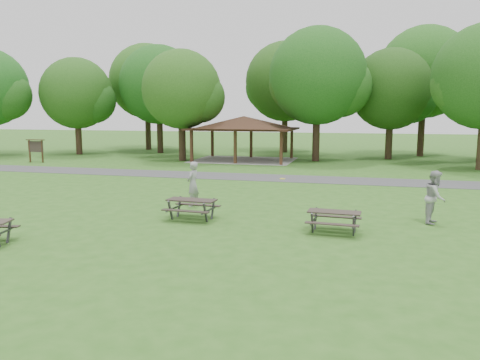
% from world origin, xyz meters
% --- Properties ---
extents(ground, '(160.00, 160.00, 0.00)m').
position_xyz_m(ground, '(0.00, 0.00, 0.00)').
color(ground, '#2E5F1B').
rests_on(ground, ground).
extents(asphalt_path, '(120.00, 3.20, 0.02)m').
position_xyz_m(asphalt_path, '(0.00, 14.00, 0.01)').
color(asphalt_path, '#414143').
rests_on(asphalt_path, ground).
extents(pavilion, '(8.60, 7.01, 3.76)m').
position_xyz_m(pavilion, '(-4.00, 24.00, 3.06)').
color(pavilion, '#371E14').
rests_on(pavilion, ground).
extents(notice_board, '(1.60, 0.30, 1.88)m').
position_xyz_m(notice_board, '(-20.00, 18.00, 1.31)').
color(notice_board, '#382114').
rests_on(notice_board, ground).
extents(tree_row_b, '(7.14, 6.80, 9.28)m').
position_xyz_m(tree_row_b, '(-20.92, 25.53, 5.67)').
color(tree_row_b, '#321F16').
rests_on(tree_row_b, ground).
extents(tree_row_c, '(8.19, 7.80, 10.67)m').
position_xyz_m(tree_row_c, '(-13.90, 29.03, 6.54)').
color(tree_row_c, black).
rests_on(tree_row_c, ground).
extents(tree_row_d, '(6.93, 6.60, 9.27)m').
position_xyz_m(tree_row_d, '(-8.92, 22.53, 5.77)').
color(tree_row_d, black).
rests_on(tree_row_d, ground).
extents(tree_row_e, '(8.40, 8.00, 11.02)m').
position_xyz_m(tree_row_e, '(2.10, 25.03, 6.78)').
color(tree_row_e, black).
rests_on(tree_row_e, ground).
extents(tree_row_f, '(7.35, 7.00, 9.55)m').
position_xyz_m(tree_row_f, '(8.09, 28.53, 5.84)').
color(tree_row_f, black).
rests_on(tree_row_f, ground).
extents(tree_deep_a, '(8.40, 8.00, 11.38)m').
position_xyz_m(tree_deep_a, '(-16.90, 32.53, 7.13)').
color(tree_deep_a, black).
rests_on(tree_deep_a, ground).
extents(tree_deep_b, '(8.40, 8.00, 11.13)m').
position_xyz_m(tree_deep_b, '(-1.90, 33.03, 6.89)').
color(tree_deep_b, '#302215').
rests_on(tree_deep_b, ground).
extents(tree_deep_c, '(8.82, 8.40, 11.90)m').
position_xyz_m(tree_deep_c, '(11.10, 32.03, 7.44)').
color(tree_deep_c, '#331F16').
rests_on(tree_deep_c, ground).
extents(picnic_table_middle, '(1.93, 1.58, 0.81)m').
position_xyz_m(picnic_table_middle, '(-0.38, 1.99, 0.60)').
color(picnic_table_middle, '#2B231F').
rests_on(picnic_table_middle, ground).
extents(picnic_table_far, '(1.85, 1.52, 0.77)m').
position_xyz_m(picnic_table_far, '(5.03, 1.37, 0.57)').
color(picnic_table_far, '#2F2722').
rests_on(picnic_table_far, ground).
extents(frisbee_in_flight, '(0.26, 0.26, 0.02)m').
position_xyz_m(frisbee_in_flight, '(2.76, 4.13, 1.40)').
color(frisbee_in_flight, yellow).
rests_on(frisbee_in_flight, ground).
extents(frisbee_thrower, '(0.54, 0.76, 1.96)m').
position_xyz_m(frisbee_thrower, '(-1.25, 4.44, 0.98)').
color(frisbee_thrower, gray).
rests_on(frisbee_thrower, ground).
extents(frisbee_catcher, '(0.97, 1.12, 1.97)m').
position_xyz_m(frisbee_catcher, '(8.53, 3.69, 0.99)').
color(frisbee_catcher, '#A3A3A5').
rests_on(frisbee_catcher, ground).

